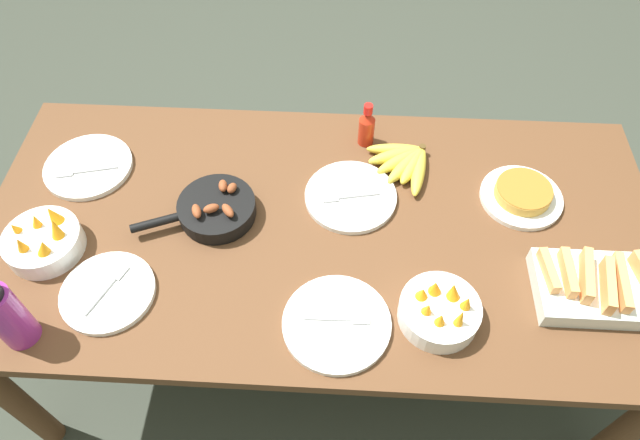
% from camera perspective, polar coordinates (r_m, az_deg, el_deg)
% --- Properties ---
extents(ground_plane, '(14.00, 14.00, 0.00)m').
position_cam_1_polar(ground_plane, '(2.19, 0.00, -11.76)').
color(ground_plane, '#383D33').
extents(dining_table, '(1.88, 0.92, 0.71)m').
position_cam_1_polar(dining_table, '(1.64, 0.00, -2.34)').
color(dining_table, brown).
rests_on(dining_table, ground_plane).
extents(banana_bunch, '(0.19, 0.21, 0.04)m').
position_cam_1_polar(banana_bunch, '(1.73, 8.56, 5.82)').
color(banana_bunch, gold).
rests_on(banana_bunch, dining_table).
extents(melon_tray, '(0.28, 0.20, 0.10)m').
position_cam_1_polar(melon_tray, '(1.59, 25.60, -5.99)').
color(melon_tray, silver).
rests_on(melon_tray, dining_table).
extents(skillet, '(0.33, 0.22, 0.08)m').
position_cam_1_polar(skillet, '(1.61, -10.42, 1.08)').
color(skillet, black).
rests_on(skillet, dining_table).
extents(frittata_plate_center, '(0.23, 0.23, 0.05)m').
position_cam_1_polar(frittata_plate_center, '(1.72, 19.56, 2.41)').
color(frittata_plate_center, white).
rests_on(frittata_plate_center, dining_table).
extents(empty_plate_near_front, '(0.26, 0.26, 0.02)m').
position_cam_1_polar(empty_plate_near_front, '(1.84, -22.16, 4.96)').
color(empty_plate_near_front, white).
rests_on(empty_plate_near_front, dining_table).
extents(empty_plate_far_left, '(0.26, 0.26, 0.02)m').
position_cam_1_polar(empty_plate_far_left, '(1.64, 3.08, 2.37)').
color(empty_plate_far_left, white).
rests_on(empty_plate_far_left, dining_table).
extents(empty_plate_far_right, '(0.24, 0.24, 0.02)m').
position_cam_1_polar(empty_plate_far_right, '(1.55, -20.44, -6.79)').
color(empty_plate_far_right, white).
rests_on(empty_plate_far_right, dining_table).
extents(empty_plate_mid_edge, '(0.27, 0.27, 0.02)m').
position_cam_1_polar(empty_plate_mid_edge, '(1.41, 1.68, -10.31)').
color(empty_plate_mid_edge, white).
rests_on(empty_plate_mid_edge, dining_table).
extents(fruit_bowl_mango, '(0.20, 0.20, 0.12)m').
position_cam_1_polar(fruit_bowl_mango, '(1.67, -25.91, -1.90)').
color(fruit_bowl_mango, white).
rests_on(fruit_bowl_mango, dining_table).
extents(fruit_bowl_citrus, '(0.20, 0.20, 0.11)m').
position_cam_1_polar(fruit_bowl_citrus, '(1.43, 11.88, -8.83)').
color(fruit_bowl_citrus, white).
rests_on(fruit_bowl_citrus, dining_table).
extents(water_bottle, '(0.08, 0.08, 0.22)m').
position_cam_1_polar(water_bottle, '(1.50, -28.95, -8.29)').
color(water_bottle, '#992D89').
rests_on(water_bottle, dining_table).
extents(hot_sauce_bottle, '(0.05, 0.05, 0.15)m').
position_cam_1_polar(hot_sauce_bottle, '(1.75, 4.69, 9.29)').
color(hot_sauce_bottle, '#B72814').
rests_on(hot_sauce_bottle, dining_table).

